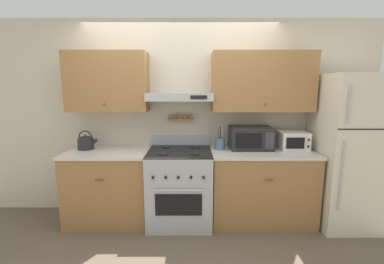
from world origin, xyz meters
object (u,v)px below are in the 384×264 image
Objects in this scene: microwave at (250,138)px; tea_kettle at (85,142)px; stove_range at (179,186)px; refrigerator at (346,151)px; toaster_oven at (291,140)px; utensil_crock at (219,143)px.

tea_kettle is at bearing -179.51° from microwave.
refrigerator is at bearing -0.66° from stove_range.
toaster_oven is at bearing -2.11° from microwave.
toaster_oven is (1.43, 0.13, 0.56)m from stove_range.
tea_kettle is at bearing -180.00° from utensil_crock.
tea_kettle is at bearing 177.22° from refrigerator.
microwave is (2.10, 0.02, 0.05)m from tea_kettle.
refrigerator is 1.16m from microwave.
tea_kettle is at bearing 179.96° from toaster_oven.
microwave is 1.54× the size of toaster_oven.
toaster_oven is (0.92, -0.00, 0.04)m from utensil_crock.
refrigerator is 7.27× the size of tea_kettle.
microwave is at bearing 177.89° from toaster_oven.
tea_kettle is at bearing 173.64° from stove_range.
refrigerator is at bearing -8.73° from microwave.
tea_kettle is (-3.24, 0.16, 0.08)m from refrigerator.
toaster_oven is (2.63, -0.00, 0.02)m from tea_kettle.
refrigerator reaches higher than stove_range.
utensil_crock reaches higher than tea_kettle.
stove_range is at bearing -165.19° from utensil_crock.
tea_kettle is 0.74× the size of toaster_oven.
stove_range is 1.99× the size of microwave.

